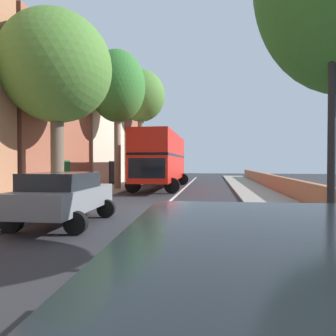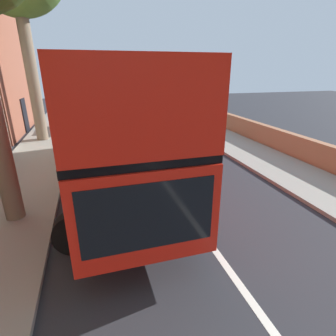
# 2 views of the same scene
# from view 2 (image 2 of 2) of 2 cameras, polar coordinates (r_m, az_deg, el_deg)

# --- Properties ---
(double_decker_bus) EXTENTS (3.61, 10.50, 4.06)m
(double_decker_bus) POSITION_cam_2_polar(r_m,az_deg,el_deg) (8.95, -11.90, 10.67)
(double_decker_bus) COLOR red
(double_decker_bus) RESTS_ON ground
(parked_car_black_left_3) EXTENTS (2.51, 4.65, 1.66)m
(parked_car_black_left_3) POSITION_cam_2_polar(r_m,az_deg,el_deg) (19.08, -16.84, 11.08)
(parked_car_black_left_3) COLOR black
(parked_car_black_left_3) RESTS_ON ground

